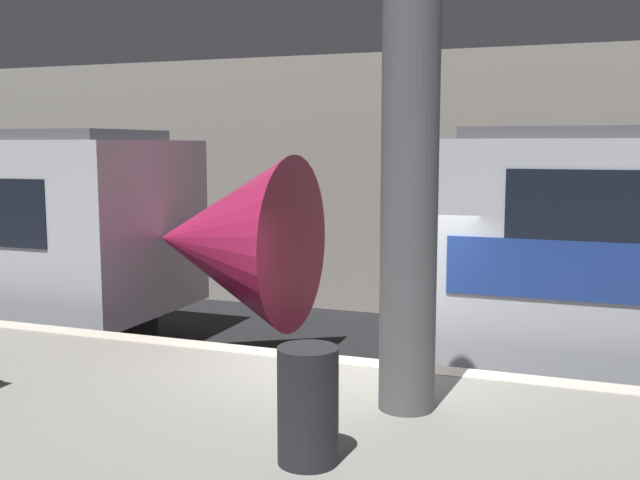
% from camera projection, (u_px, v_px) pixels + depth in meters
% --- Properties ---
extents(ground_plane, '(120.00, 120.00, 0.00)m').
position_uv_depth(ground_plane, '(347.00, 446.00, 8.18)').
color(ground_plane, black).
extents(station_rear_barrier, '(50.00, 0.15, 5.00)m').
position_uv_depth(station_rear_barrier, '(457.00, 187.00, 13.87)').
color(station_rear_barrier, '#9E998E').
rests_on(station_rear_barrier, ground).
extents(support_pillar_near, '(0.48, 0.48, 4.17)m').
position_uv_depth(support_pillar_near, '(410.00, 167.00, 6.23)').
color(support_pillar_near, '#56565B').
rests_on(support_pillar_near, platform).
extents(trash_bin, '(0.44, 0.44, 0.85)m').
position_uv_depth(trash_bin, '(308.00, 405.00, 5.33)').
color(trash_bin, '#232328').
rests_on(trash_bin, platform).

